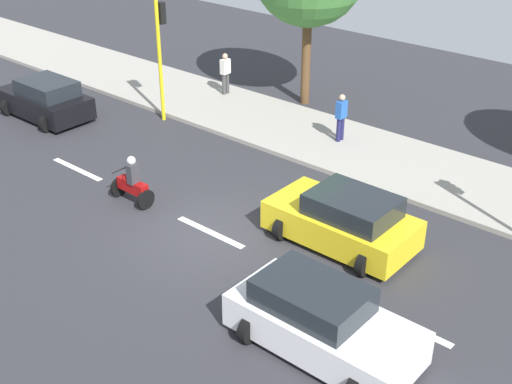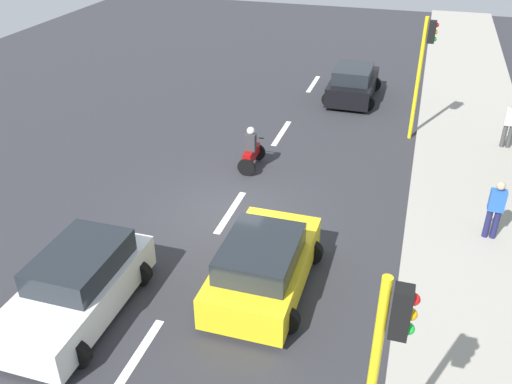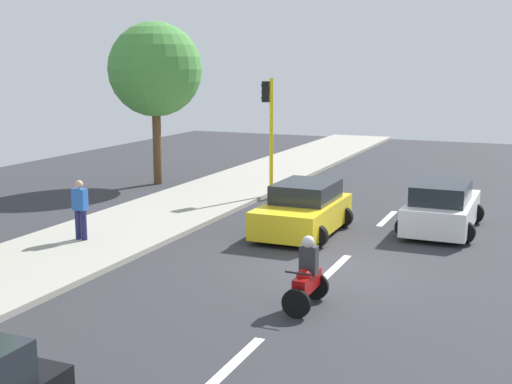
{
  "view_description": "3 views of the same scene",
  "coord_description": "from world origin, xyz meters",
  "px_view_note": "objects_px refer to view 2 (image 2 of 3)",
  "views": [
    {
      "loc": [
        -11.28,
        -11.25,
        9.84
      ],
      "look_at": [
        1.06,
        -0.75,
        1.09
      ],
      "focal_mm": 47.6,
      "sensor_mm": 36.0,
      "label": 1
    },
    {
      "loc": [
        4.75,
        -13.04,
        8.7
      ],
      "look_at": [
        1.26,
        -1.55,
        1.76
      ],
      "focal_mm": 38.75,
      "sensor_mm": 36.0,
      "label": 2
    },
    {
      "loc": [
        -4.59,
        15.74,
        5.01
      ],
      "look_at": [
        2.86,
        -1.71,
        1.43
      ],
      "focal_mm": 47.73,
      "sensor_mm": 36.0,
      "label": 3
    }
  ],
  "objects_px": {
    "car_black": "(353,83)",
    "motorcycle": "(251,151)",
    "car_white": "(77,287)",
    "pedestrian_near_signal": "(495,208)",
    "traffic_light_corner": "(381,371)",
    "traffic_light_midblock": "(423,62)",
    "car_yellow_cab": "(263,265)",
    "pedestrian_by_tree": "(510,123)"
  },
  "relations": [
    {
      "from": "car_white",
      "to": "motorcycle",
      "type": "height_order",
      "value": "motorcycle"
    },
    {
      "from": "car_black",
      "to": "motorcycle",
      "type": "height_order",
      "value": "motorcycle"
    },
    {
      "from": "car_yellow_cab",
      "to": "car_black",
      "type": "height_order",
      "value": "same"
    },
    {
      "from": "car_white",
      "to": "pedestrian_near_signal",
      "type": "bearing_deg",
      "value": 31.96
    },
    {
      "from": "motorcycle",
      "to": "pedestrian_near_signal",
      "type": "distance_m",
      "value": 7.8
    },
    {
      "from": "pedestrian_by_tree",
      "to": "traffic_light_midblock",
      "type": "distance_m",
      "value": 3.74
    },
    {
      "from": "car_white",
      "to": "car_black",
      "type": "bearing_deg",
      "value": 75.99
    },
    {
      "from": "car_yellow_cab",
      "to": "car_black",
      "type": "relative_size",
      "value": 1.03
    },
    {
      "from": "pedestrian_near_signal",
      "to": "car_white",
      "type": "bearing_deg",
      "value": -148.04
    },
    {
      "from": "car_black",
      "to": "traffic_light_corner",
      "type": "xyz_separation_m",
      "value": [
        2.81,
        -18.15,
        2.22
      ]
    },
    {
      "from": "car_yellow_cab",
      "to": "pedestrian_near_signal",
      "type": "bearing_deg",
      "value": 34.87
    },
    {
      "from": "car_yellow_cab",
      "to": "pedestrian_by_tree",
      "type": "distance_m",
      "value": 11.7
    },
    {
      "from": "pedestrian_by_tree",
      "to": "pedestrian_near_signal",
      "type": "bearing_deg",
      "value": -98.11
    },
    {
      "from": "car_white",
      "to": "car_black",
      "type": "relative_size",
      "value": 1.07
    },
    {
      "from": "motorcycle",
      "to": "pedestrian_by_tree",
      "type": "distance_m",
      "value": 9.24
    },
    {
      "from": "pedestrian_near_signal",
      "to": "traffic_light_midblock",
      "type": "distance_m",
      "value": 7.05
    },
    {
      "from": "car_white",
      "to": "pedestrian_near_signal",
      "type": "xyz_separation_m",
      "value": [
        9.05,
        5.65,
        0.35
      ]
    },
    {
      "from": "traffic_light_corner",
      "to": "traffic_light_midblock",
      "type": "distance_m",
      "value": 14.59
    },
    {
      "from": "pedestrian_by_tree",
      "to": "traffic_light_midblock",
      "type": "height_order",
      "value": "traffic_light_midblock"
    },
    {
      "from": "motorcycle",
      "to": "pedestrian_by_tree",
      "type": "bearing_deg",
      "value": 25.39
    },
    {
      "from": "pedestrian_by_tree",
      "to": "traffic_light_corner",
      "type": "height_order",
      "value": "traffic_light_corner"
    },
    {
      "from": "car_yellow_cab",
      "to": "pedestrian_by_tree",
      "type": "relative_size",
      "value": 2.33
    },
    {
      "from": "pedestrian_by_tree",
      "to": "car_black",
      "type": "bearing_deg",
      "value": 148.54
    },
    {
      "from": "pedestrian_by_tree",
      "to": "traffic_light_midblock",
      "type": "xyz_separation_m",
      "value": [
        -3.24,
        0.14,
        1.87
      ]
    },
    {
      "from": "car_black",
      "to": "traffic_light_midblock",
      "type": "bearing_deg",
      "value": -51.69
    },
    {
      "from": "pedestrian_by_tree",
      "to": "car_white",
      "type": "bearing_deg",
      "value": -129.91
    },
    {
      "from": "car_black",
      "to": "traffic_light_midblock",
      "type": "xyz_separation_m",
      "value": [
        2.81,
        -3.56,
        2.22
      ]
    },
    {
      "from": "car_black",
      "to": "car_yellow_cab",
      "type": "bearing_deg",
      "value": -90.57
    },
    {
      "from": "car_black",
      "to": "traffic_light_midblock",
      "type": "relative_size",
      "value": 0.85
    },
    {
      "from": "car_white",
      "to": "pedestrian_near_signal",
      "type": "height_order",
      "value": "pedestrian_near_signal"
    },
    {
      "from": "car_yellow_cab",
      "to": "traffic_light_corner",
      "type": "xyz_separation_m",
      "value": [
        2.95,
        -4.52,
        2.22
      ]
    },
    {
      "from": "car_white",
      "to": "pedestrian_near_signal",
      "type": "distance_m",
      "value": 10.67
    },
    {
      "from": "car_white",
      "to": "car_black",
      "type": "height_order",
      "value": "same"
    },
    {
      "from": "car_black",
      "to": "motorcycle",
      "type": "distance_m",
      "value": 7.99
    },
    {
      "from": "car_white",
      "to": "pedestrian_by_tree",
      "type": "height_order",
      "value": "pedestrian_by_tree"
    },
    {
      "from": "car_yellow_cab",
      "to": "pedestrian_near_signal",
      "type": "distance_m",
      "value": 6.47
    },
    {
      "from": "pedestrian_near_signal",
      "to": "traffic_light_corner",
      "type": "distance_m",
      "value": 8.74
    },
    {
      "from": "motorcycle",
      "to": "traffic_light_corner",
      "type": "bearing_deg",
      "value": -64.08
    },
    {
      "from": "traffic_light_midblock",
      "to": "car_yellow_cab",
      "type": "bearing_deg",
      "value": -106.32
    },
    {
      "from": "motorcycle",
      "to": "traffic_light_corner",
      "type": "distance_m",
      "value": 11.88
    },
    {
      "from": "car_black",
      "to": "pedestrian_near_signal",
      "type": "relative_size",
      "value": 2.27
    },
    {
      "from": "car_black",
      "to": "pedestrian_by_tree",
      "type": "height_order",
      "value": "pedestrian_by_tree"
    }
  ]
}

